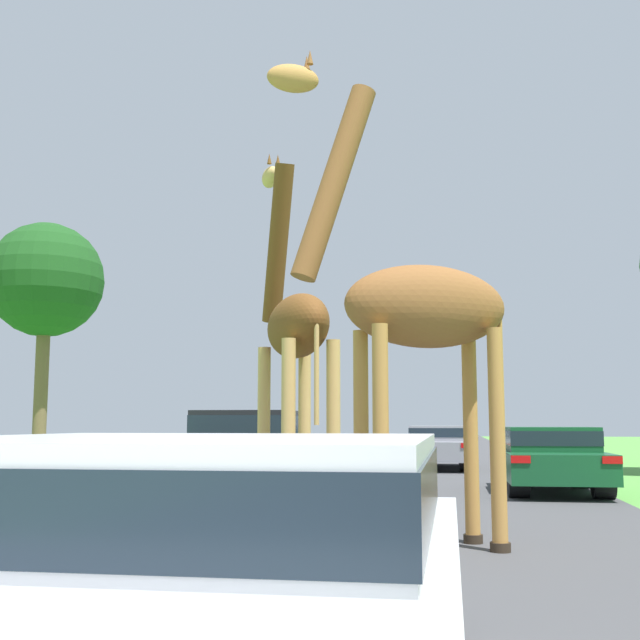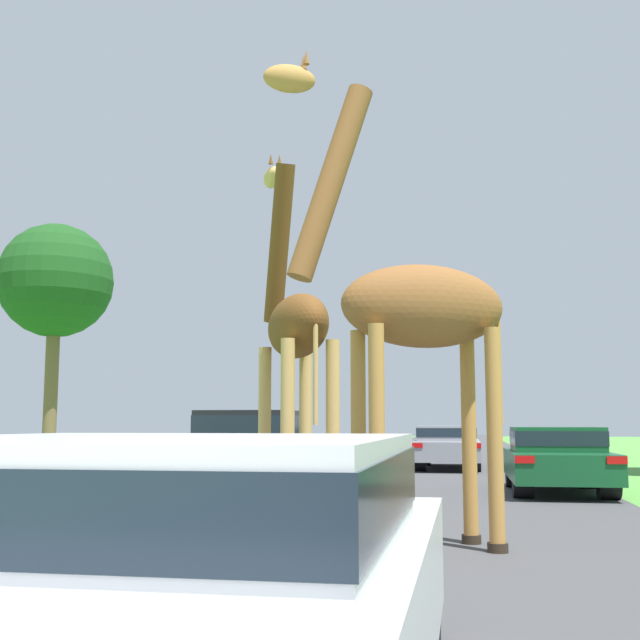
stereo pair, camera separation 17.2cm
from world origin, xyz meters
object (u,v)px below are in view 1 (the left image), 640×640
(giraffe_companion, at_px, (414,310))
(tree_far_right, at_px, (46,282))
(car_lead_maroon, at_px, (182,598))
(car_far_ahead, at_px, (248,451))
(giraffe_near_road, at_px, (294,333))
(car_queue_left, at_px, (551,457))
(car_queue_right, at_px, (439,445))

(giraffe_companion, xyz_separation_m, tree_far_right, (-13.44, 17.06, 3.68))
(car_lead_maroon, height_order, car_far_ahead, car_far_ahead)
(giraffe_near_road, relative_size, car_queue_left, 1.31)
(giraffe_near_road, bearing_deg, tree_far_right, 100.74)
(giraffe_companion, bearing_deg, giraffe_near_road, 17.12)
(car_queue_left, relative_size, tree_far_right, 0.49)
(giraffe_companion, relative_size, car_far_ahead, 1.31)
(giraffe_near_road, relative_size, car_lead_maroon, 1.17)
(car_far_ahead, bearing_deg, giraffe_near_road, -67.26)
(giraffe_companion, bearing_deg, car_queue_right, -24.88)
(tree_far_right, bearing_deg, giraffe_companion, -51.77)
(car_queue_left, relative_size, car_far_ahead, 1.01)
(car_lead_maroon, height_order, car_queue_left, car_lead_maroon)
(giraffe_near_road, relative_size, giraffe_companion, 1.02)
(car_queue_left, bearing_deg, giraffe_near_road, -125.24)
(tree_far_right, bearing_deg, giraffe_near_road, -52.25)
(giraffe_near_road, distance_m, giraffe_companion, 2.49)
(giraffe_companion, xyz_separation_m, car_queue_left, (2.21, 7.32, -1.82))
(car_queue_left, bearing_deg, tree_far_right, 148.10)
(car_queue_left, bearing_deg, giraffe_companion, -106.77)
(car_lead_maroon, distance_m, car_queue_right, 20.66)
(car_lead_maroon, bearing_deg, giraffe_near_road, 98.06)
(giraffe_companion, bearing_deg, car_far_ahead, 5.25)
(car_queue_right, relative_size, tree_far_right, 0.59)
(car_queue_left, xyz_separation_m, car_far_ahead, (-5.42, -1.78, 0.14))
(giraffe_near_road, height_order, car_queue_left, giraffe_near_road)
(car_far_ahead, bearing_deg, car_lead_maroon, -76.84)
(giraffe_companion, relative_size, car_queue_right, 1.08)
(tree_far_right, bearing_deg, car_far_ahead, -48.39)
(car_lead_maroon, xyz_separation_m, car_far_ahead, (-2.60, 11.12, 0.13))
(car_queue_right, height_order, tree_far_right, tree_far_right)
(giraffe_companion, height_order, car_queue_left, giraffe_companion)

